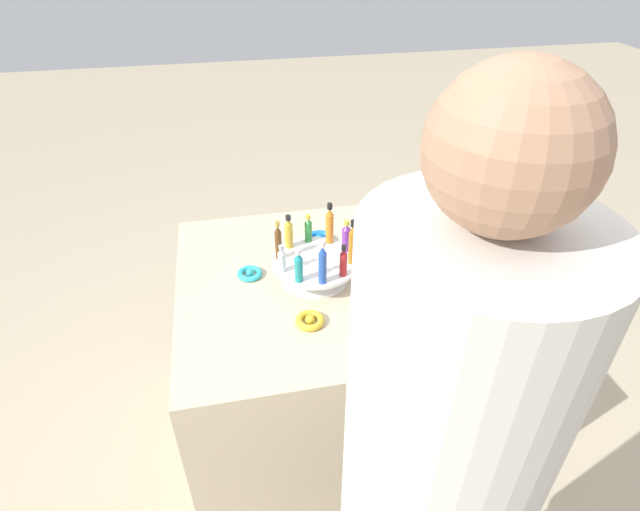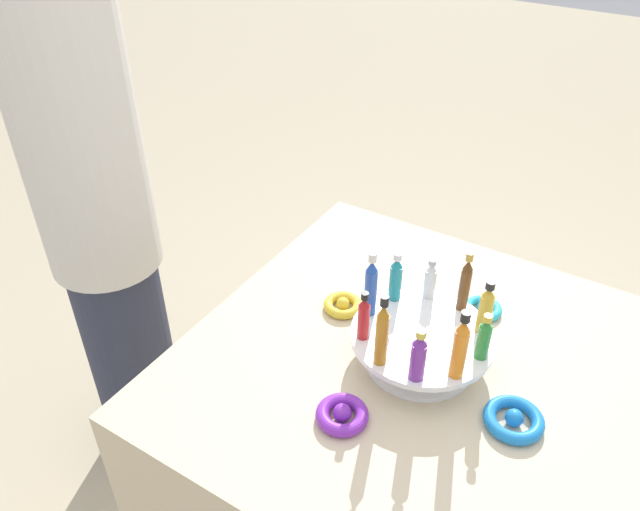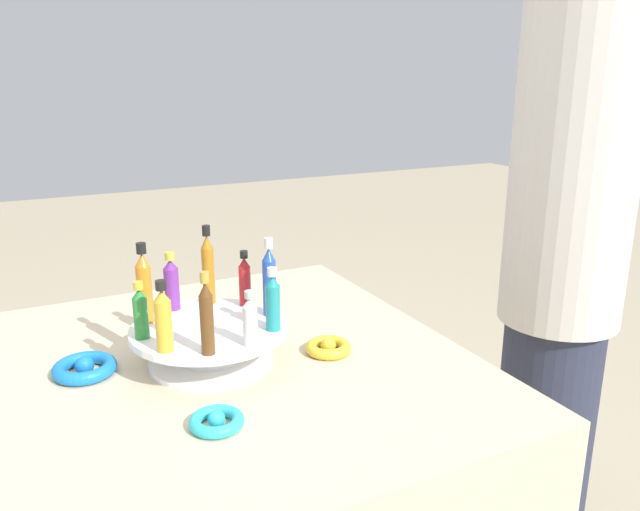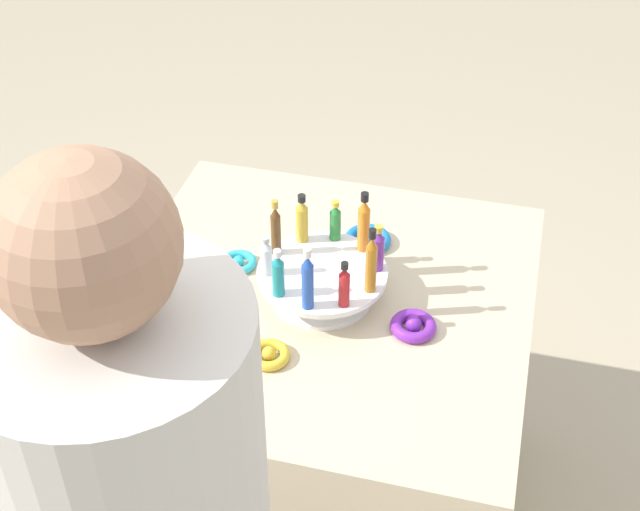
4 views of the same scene
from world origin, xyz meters
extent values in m
cylinder|color=white|center=(0.00, 0.00, 0.77)|extent=(0.21, 0.21, 0.01)
cylinder|color=white|center=(0.00, 0.00, 0.79)|extent=(0.11, 0.11, 0.05)
cylinder|color=white|center=(0.00, 0.00, 0.82)|extent=(0.27, 0.27, 0.01)
cylinder|color=#B21E23|center=(0.09, 0.07, 0.87)|extent=(0.02, 0.02, 0.07)
cone|color=#B21E23|center=(0.09, 0.07, 0.91)|extent=(0.02, 0.02, 0.02)
cylinder|color=black|center=(0.09, 0.07, 0.93)|extent=(0.01, 0.01, 0.01)
cylinder|color=#AD6B19|center=(0.03, 0.11, 0.88)|extent=(0.02, 0.02, 0.11)
cone|color=#AD6B19|center=(0.03, 0.11, 0.95)|extent=(0.02, 0.02, 0.02)
cylinder|color=black|center=(0.03, 0.11, 0.97)|extent=(0.01, 0.01, 0.02)
cylinder|color=#702D93|center=(-0.04, 0.11, 0.87)|extent=(0.03, 0.03, 0.08)
cone|color=#702D93|center=(-0.04, 0.11, 0.92)|extent=(0.03, 0.03, 0.02)
cylinder|color=gold|center=(-0.04, 0.11, 0.93)|extent=(0.02, 0.02, 0.01)
cylinder|color=orange|center=(-0.09, 0.06, 0.88)|extent=(0.03, 0.03, 0.10)
cone|color=orange|center=(-0.09, 0.06, 0.94)|extent=(0.02, 0.02, 0.02)
cylinder|color=black|center=(-0.09, 0.06, 0.96)|extent=(0.02, 0.02, 0.02)
cylinder|color=#288438|center=(-0.11, 0.00, 0.86)|extent=(0.02, 0.02, 0.07)
cone|color=#288438|center=(-0.11, 0.00, 0.91)|extent=(0.02, 0.02, 0.02)
cylinder|color=gold|center=(-0.11, 0.00, 0.92)|extent=(0.02, 0.02, 0.01)
cylinder|color=gold|center=(-0.09, -0.07, 0.87)|extent=(0.03, 0.03, 0.08)
cone|color=gold|center=(-0.09, -0.07, 0.92)|extent=(0.02, 0.02, 0.02)
cylinder|color=black|center=(-0.09, -0.07, 0.94)|extent=(0.02, 0.02, 0.01)
cylinder|color=brown|center=(-0.03, -0.11, 0.88)|extent=(0.02, 0.02, 0.09)
cone|color=brown|center=(-0.03, -0.11, 0.93)|extent=(0.02, 0.02, 0.02)
cylinder|color=#B79338|center=(-0.03, -0.11, 0.95)|extent=(0.01, 0.01, 0.02)
cylinder|color=silver|center=(0.04, -0.11, 0.86)|extent=(0.02, 0.02, 0.06)
cone|color=silver|center=(0.04, -0.11, 0.90)|extent=(0.02, 0.02, 0.01)
cylinder|color=#B2B2B7|center=(0.04, -0.11, 0.92)|extent=(0.02, 0.02, 0.01)
cylinder|color=teal|center=(0.09, -0.06, 0.87)|extent=(0.02, 0.02, 0.08)
cone|color=teal|center=(0.09, -0.06, 0.92)|extent=(0.02, 0.02, 0.02)
cylinder|color=silver|center=(0.09, -0.06, 0.93)|extent=(0.02, 0.02, 0.01)
cylinder|color=#234CAD|center=(0.11, 0.00, 0.88)|extent=(0.02, 0.02, 0.10)
cone|color=#234CAD|center=(0.11, 0.00, 0.94)|extent=(0.02, 0.02, 0.02)
cylinder|color=silver|center=(0.11, 0.00, 0.96)|extent=(0.02, 0.02, 0.02)
torus|color=#2DB7CC|center=(-0.05, -0.20, 0.77)|extent=(0.08, 0.08, 0.02)
sphere|color=#2DB7CC|center=(-0.05, -0.20, 0.77)|extent=(0.03, 0.03, 0.03)
torus|color=gold|center=(0.20, -0.05, 0.77)|extent=(0.08, 0.08, 0.02)
sphere|color=gold|center=(0.20, -0.05, 0.77)|extent=(0.03, 0.03, 0.03)
torus|color=purple|center=(0.05, 0.20, 0.77)|extent=(0.09, 0.09, 0.02)
sphere|color=purple|center=(0.05, 0.20, 0.78)|extent=(0.03, 0.03, 0.03)
torus|color=blue|center=(-0.20, 0.05, 0.77)|extent=(0.10, 0.10, 0.02)
sphere|color=blue|center=(-0.20, 0.05, 0.78)|extent=(0.03, 0.03, 0.03)
cylinder|color=#282D42|center=(0.85, 0.02, 0.34)|extent=(0.23, 0.23, 0.68)
cylinder|color=beige|center=(0.85, 0.02, 1.07)|extent=(0.28, 0.28, 0.78)
camera|label=1|loc=(1.23, -0.23, 1.72)|focal=28.00mm
camera|label=2|loc=(-0.29, 0.82, 1.62)|focal=35.00mm
camera|label=3|loc=(-0.27, -0.96, 1.24)|focal=35.00mm
camera|label=4|loc=(1.35, 0.34, 1.98)|focal=50.00mm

